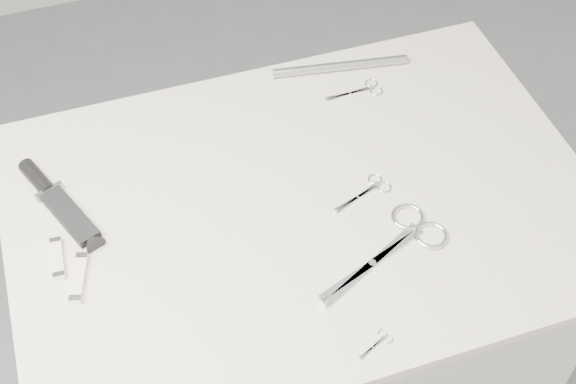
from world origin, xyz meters
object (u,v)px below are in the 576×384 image
object	(u,v)px
plinth	(300,339)
metal_rail	(340,66)
embroidery_scissors_b	(363,90)
large_shears	(403,239)
tiny_scissors	(378,342)
sheathed_knife	(55,198)
pocket_knife_b	(79,278)
embroidery_scissors_a	(370,190)
pocket_knife_a	(58,259)

from	to	relation	value
plinth	metal_rail	size ratio (longest dim) A/B	3.35
embroidery_scissors_b	metal_rail	bearing A→B (deg)	103.74
plinth	large_shears	bearing A→B (deg)	-46.27
metal_rail	plinth	bearing A→B (deg)	-121.31
plinth	metal_rail	bearing A→B (deg)	58.69
tiny_scissors	metal_rail	bearing A→B (deg)	50.07
large_shears	embroidery_scissors_b	xyz separation A→B (m)	(0.07, 0.36, -0.00)
sheathed_knife	pocket_knife_b	distance (m)	0.17
tiny_scissors	sheathed_knife	distance (m)	0.60
metal_rail	tiny_scissors	bearing A→B (deg)	-105.55
embroidery_scissors_a	metal_rail	distance (m)	0.32
embroidery_scissors_b	sheathed_knife	world-z (taller)	sheathed_knife
pocket_knife_b	embroidery_scissors_b	bearing A→B (deg)	-49.36
pocket_knife_a	metal_rail	world-z (taller)	metal_rail
plinth	large_shears	size ratio (longest dim) A/B	3.64
plinth	sheathed_knife	distance (m)	0.64
metal_rail	embroidery_scissors_b	bearing A→B (deg)	-74.44
large_shears	metal_rail	distance (m)	0.43
embroidery_scissors_a	sheathed_knife	bearing A→B (deg)	144.25
pocket_knife_a	metal_rail	size ratio (longest dim) A/B	0.30
tiny_scissors	pocket_knife_a	size ratio (longest dim) A/B	0.76
plinth	sheathed_knife	world-z (taller)	sheathed_knife
pocket_knife_a	large_shears	bearing A→B (deg)	-100.57
plinth	embroidery_scissors_a	distance (m)	0.49
sheathed_knife	pocket_knife_b	size ratio (longest dim) A/B	2.31
large_shears	pocket_knife_b	world-z (taller)	pocket_knife_b
large_shears	sheathed_knife	distance (m)	0.59
sheathed_knife	plinth	bearing A→B (deg)	-130.23
embroidery_scissors_a	metal_rail	world-z (taller)	metal_rail
sheathed_knife	embroidery_scissors_a	bearing A→B (deg)	-127.90
embroidery_scissors_b	pocket_knife_b	bearing A→B (deg)	-157.48
embroidery_scissors_b	pocket_knife_b	size ratio (longest dim) A/B	1.21
embroidery_scissors_b	pocket_knife_a	bearing A→B (deg)	-162.34
embroidery_scissors_a	pocket_knife_b	world-z (taller)	pocket_knife_b
embroidery_scissors_a	tiny_scissors	distance (m)	0.30
embroidery_scissors_b	sheathed_knife	size ratio (longest dim) A/B	0.52
metal_rail	sheathed_knife	bearing A→B (deg)	-164.30
plinth	metal_rail	xyz separation A→B (m)	(0.18, 0.30, 0.48)
sheathed_knife	metal_rail	bearing A→B (deg)	-96.44
embroidery_scissors_a	embroidery_scissors_b	xyz separation A→B (m)	(0.08, 0.24, -0.00)
large_shears	tiny_scissors	world-z (taller)	large_shears
pocket_knife_a	embroidery_scissors_a	bearing A→B (deg)	-88.53
pocket_knife_b	metal_rail	world-z (taller)	metal_rail
pocket_knife_b	embroidery_scissors_a	bearing A→B (deg)	-70.59
pocket_knife_a	pocket_knife_b	size ratio (longest dim) A/B	0.85
plinth	metal_rail	world-z (taller)	metal_rail
large_shears	pocket_knife_b	bearing A→B (deg)	146.63
embroidery_scissors_a	pocket_knife_a	size ratio (longest dim) A/B	1.42
plinth	tiny_scissors	distance (m)	0.56
large_shears	embroidery_scissors_a	world-z (taller)	large_shears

